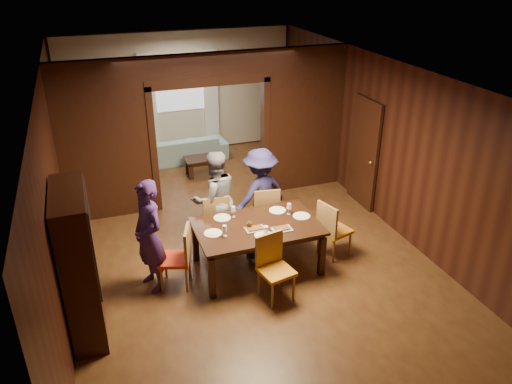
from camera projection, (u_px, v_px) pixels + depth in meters
name	position (u px, v px, depth m)	size (l,w,h in m)	color
floor	(237.00, 238.00, 8.68)	(9.00, 9.00, 0.00)	#492514
ceiling	(234.00, 71.00, 7.40)	(5.50, 9.00, 0.02)	silver
room_walls	(206.00, 123.00, 9.61)	(5.52, 9.01, 2.90)	black
person_purple	(149.00, 236.00, 7.09)	(0.62, 0.41, 1.71)	#381C54
person_grey	(215.00, 199.00, 8.20)	(0.81, 0.63, 1.67)	slate
person_navy	(260.00, 194.00, 8.45)	(1.04, 0.60, 1.61)	#1F1B45
sofa	(184.00, 148.00, 11.78)	(2.01, 0.79, 0.59)	#95BEC3
serving_bowl	(257.00, 218.00, 7.69)	(0.33, 0.33, 0.08)	black
dining_table	(257.00, 246.00, 7.74)	(1.89, 1.17, 0.76)	black
coffee_table	(203.00, 166.00, 11.06)	(0.80, 0.50, 0.40)	black
chair_left	(175.00, 257.00, 7.27)	(0.44, 0.44, 0.97)	red
chair_right	(335.00, 228.00, 8.02)	(0.44, 0.44, 0.97)	orange
chair_far_l	(214.00, 219.00, 8.32)	(0.44, 0.44, 0.97)	#DC4814
chair_far_r	(265.00, 211.00, 8.56)	(0.44, 0.44, 0.97)	orange
chair_near	(276.00, 269.00, 7.00)	(0.44, 0.44, 0.97)	orange
hutch	(79.00, 264.00, 6.21)	(0.40, 1.20, 2.00)	black
door_right	(364.00, 153.00, 9.45)	(0.06, 0.90, 2.10)	black
window_far	(179.00, 83.00, 11.69)	(1.20, 0.03, 1.30)	silver
curtain_left	(149.00, 105.00, 11.63)	(0.35, 0.06, 2.40)	white
curtain_right	(211.00, 100.00, 12.08)	(0.35, 0.06, 2.40)	white
plate_left	(213.00, 233.00, 7.34)	(0.27, 0.27, 0.01)	silver
plate_far_l	(222.00, 218.00, 7.76)	(0.27, 0.27, 0.01)	silver
plate_far_r	(277.00, 210.00, 7.98)	(0.27, 0.27, 0.01)	white
plate_right	(301.00, 216.00, 7.81)	(0.27, 0.27, 0.01)	white
plate_near	(264.00, 235.00, 7.29)	(0.27, 0.27, 0.01)	silver
platter_a	(255.00, 229.00, 7.44)	(0.30, 0.20, 0.04)	slate
platter_b	(282.00, 229.00, 7.44)	(0.30, 0.20, 0.04)	gray
wineglass_left	(225.00, 231.00, 7.23)	(0.08, 0.08, 0.18)	white
wineglass_far	(233.00, 212.00, 7.77)	(0.08, 0.08, 0.18)	white
wineglass_right	(289.00, 209.00, 7.85)	(0.08, 0.08, 0.18)	silver
tumbler	(266.00, 231.00, 7.28)	(0.07, 0.07, 0.14)	silver
condiment_jar	(249.00, 225.00, 7.46)	(0.08, 0.08, 0.11)	#482910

